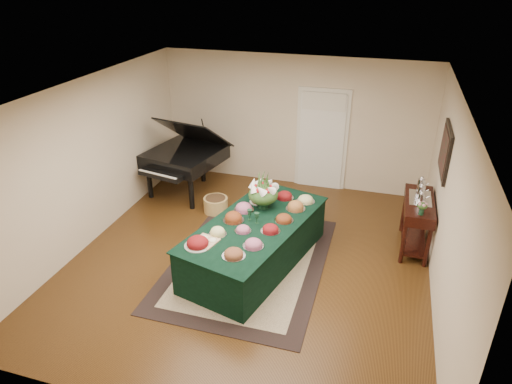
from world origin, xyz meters
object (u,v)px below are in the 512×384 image
(grand_piano, at_px, (185,156))
(mahogany_sideboard, at_px, (418,212))
(buffet_table, at_px, (256,243))
(floral_centerpiece, at_px, (263,191))

(grand_piano, xyz_separation_m, mahogany_sideboard, (4.46, -0.82, -0.12))
(buffet_table, distance_m, grand_piano, 2.91)
(floral_centerpiece, bearing_deg, grand_piano, 144.02)
(floral_centerpiece, height_order, grand_piano, grand_piano)
(floral_centerpiece, relative_size, mahogany_sideboard, 0.41)
(buffet_table, bearing_deg, floral_centerpiece, 92.68)
(mahogany_sideboard, bearing_deg, grand_piano, 169.65)
(buffet_table, relative_size, mahogany_sideboard, 2.39)
(mahogany_sideboard, bearing_deg, buffet_table, -153.84)
(grand_piano, bearing_deg, floral_centerpiece, -35.98)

